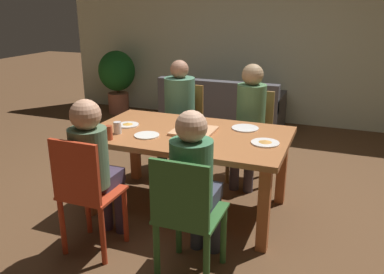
% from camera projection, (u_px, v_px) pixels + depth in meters
% --- Properties ---
extents(ground_plane, '(20.00, 20.00, 0.00)m').
position_uv_depth(ground_plane, '(188.00, 207.00, 3.78)').
color(ground_plane, brown).
extents(back_wall, '(6.87, 0.12, 2.68)m').
position_uv_depth(back_wall, '(264.00, 37.00, 6.22)').
color(back_wall, silver).
rests_on(back_wall, ground).
extents(dining_table, '(1.77, 1.05, 0.75)m').
position_uv_depth(dining_table, '(188.00, 143.00, 3.57)').
color(dining_table, '#A66235').
rests_on(dining_table, ground).
extents(chair_0, '(0.43, 0.42, 0.95)m').
position_uv_depth(chair_0, '(252.00, 132.00, 4.31)').
color(chair_0, olive).
rests_on(chair_0, ground).
extents(person_0, '(0.30, 0.50, 1.26)m').
position_uv_depth(person_0, '(249.00, 115.00, 4.11)').
color(person_0, '#413B48').
rests_on(person_0, ground).
extents(chair_1, '(0.41, 0.38, 0.95)m').
position_uv_depth(chair_1, '(86.00, 192.00, 2.94)').
color(chair_1, '#B9371D').
rests_on(chair_1, ground).
extents(person_1, '(0.28, 0.46, 1.20)m').
position_uv_depth(person_1, '(94.00, 161.00, 2.99)').
color(person_1, '#3F3145').
rests_on(person_1, ground).
extents(chair_2, '(0.44, 0.42, 0.96)m').
position_uv_depth(chair_2, '(183.00, 122.00, 4.61)').
color(chair_2, brown).
rests_on(chair_2, ground).
extents(person_2, '(0.34, 0.52, 1.26)m').
position_uv_depth(person_2, '(178.00, 107.00, 4.41)').
color(person_2, '#33413F').
rests_on(person_2, ground).
extents(chair_3, '(0.42, 0.44, 0.93)m').
position_uv_depth(chair_3, '(187.00, 216.00, 2.64)').
color(chair_3, '#31642E').
rests_on(chair_3, ground).
extents(person_3, '(0.29, 0.50, 1.20)m').
position_uv_depth(person_3, '(195.00, 179.00, 2.71)').
color(person_3, '#393B4C').
rests_on(person_3, ground).
extents(pizza_box_0, '(0.36, 0.36, 0.02)m').
position_uv_depth(pizza_box_0, '(194.00, 131.00, 3.55)').
color(pizza_box_0, tan).
rests_on(pizza_box_0, dining_table).
extents(plate_0, '(0.21, 0.21, 0.03)m').
position_uv_depth(plate_0, '(128.00, 125.00, 3.74)').
color(plate_0, white).
rests_on(plate_0, dining_table).
extents(plate_1, '(0.25, 0.25, 0.01)m').
position_uv_depth(plate_1, '(245.00, 128.00, 3.64)').
color(plate_1, white).
rests_on(plate_1, dining_table).
extents(plate_2, '(0.22, 0.22, 0.01)m').
position_uv_depth(plate_2, '(147.00, 135.00, 3.44)').
color(plate_2, white).
rests_on(plate_2, dining_table).
extents(plate_3, '(0.23, 0.23, 0.03)m').
position_uv_depth(plate_3, '(265.00, 142.00, 3.26)').
color(plate_3, white).
rests_on(plate_3, dining_table).
extents(drinking_glass_0, '(0.07, 0.07, 0.11)m').
position_uv_depth(drinking_glass_0, '(118.00, 128.00, 3.50)').
color(drinking_glass_0, silver).
rests_on(drinking_glass_0, dining_table).
extents(drinking_glass_1, '(0.06, 0.06, 0.12)m').
position_uv_depth(drinking_glass_1, '(109.00, 133.00, 3.34)').
color(drinking_glass_1, '#B34528').
rests_on(drinking_glass_1, dining_table).
extents(couch, '(1.79, 0.90, 0.79)m').
position_uv_depth(couch, '(222.00, 111.00, 6.10)').
color(couch, '#4D4B51').
rests_on(couch, ground).
extents(potted_plant, '(0.62, 0.62, 1.08)m').
position_uv_depth(potted_plant, '(117.00, 76.00, 6.84)').
color(potted_plant, '#BB6A4E').
rests_on(potted_plant, ground).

